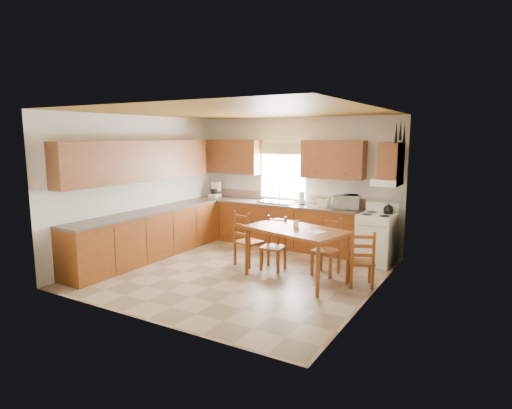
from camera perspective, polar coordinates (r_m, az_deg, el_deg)
The scene contains 35 objects.
floor at distance 7.44m, azimuth -2.19°, elevation -9.01°, with size 4.50×4.50×0.00m, color gray.
ceiling at distance 7.08m, azimuth -2.33°, elevation 12.25°, with size 4.50×4.50×0.00m, color brown.
wall_left at distance 8.55m, azimuth -15.08°, elevation 2.34°, with size 4.50×4.50×0.00m, color silver.
wall_right at distance 6.23m, azimuth 15.46°, elevation -0.11°, with size 4.50×4.50×0.00m, color silver.
wall_back at distance 9.10m, azimuth 5.41°, elevation 3.00°, with size 4.50×4.50×0.00m, color silver.
wall_front at distance 5.40m, azimuth -15.23°, elevation -1.47°, with size 4.50×4.50×0.00m, color silver.
lower_cab_back at distance 9.14m, azimuth 2.39°, elevation -2.72°, with size 3.75×0.60×0.88m, color brown.
lower_cab_left at distance 8.39m, azimuth -14.11°, elevation -4.06°, with size 0.60×3.60×0.88m, color brown.
counter_back at distance 9.05m, azimuth 2.41°, elevation 0.13°, with size 3.75×0.63×0.04m, color brown.
counter_left at distance 8.30m, azimuth -14.23°, elevation -0.97°, with size 0.63×3.60×0.04m, color brown.
backsplash at distance 9.29m, azimuth 3.25°, elevation 1.04°, with size 3.75×0.01×0.18m, color #8B6F5D.
upper_cab_back_left at distance 9.67m, azimuth -3.36°, elevation 6.39°, with size 1.41×0.33×0.75m, color brown.
upper_cab_back_right at distance 8.57m, azimuth 10.25°, elevation 5.91°, with size 1.25×0.33×0.75m, color brown.
upper_cab_left at distance 8.29m, azimuth -15.16°, elevation 5.63°, with size 0.33×3.60×0.75m, color brown.
upper_cab_stove at distance 7.81m, azimuth 17.59°, elevation 5.66°, with size 0.33×0.62×0.62m, color brown.
range_hood at distance 7.85m, azimuth 17.10°, elevation 2.92°, with size 0.44×0.62×0.12m, color white.
window_frame at distance 9.18m, azimuth 3.65°, elevation 4.33°, with size 1.13×0.02×1.18m, color white.
window_pane at distance 9.18m, azimuth 3.63°, elevation 4.33°, with size 1.05×0.01×1.10m, color white.
window_valance at distance 9.13m, azimuth 3.59°, elevation 7.45°, with size 1.19×0.01×0.24m, color #557138.
sink_basin at distance 9.01m, azimuth 2.83°, elevation 0.34°, with size 0.75×0.45×0.04m, color silver.
pine_decal_a at distance 7.46m, azimuth 18.19°, elevation 9.19°, with size 0.22×0.22×0.36m, color black.
pine_decal_b at distance 7.77m, azimuth 18.72°, elevation 9.43°, with size 0.22×0.22×0.36m, color black.
pine_decal_c at distance 8.08m, azimuth 19.18°, elevation 9.10°, with size 0.22×0.22×0.36m, color black.
stove at distance 8.10m, azimuth 15.78°, elevation -4.52°, with size 0.61×0.63×0.90m, color white.
coffeemaker at distance 9.89m, azimuth -5.53°, elevation 1.97°, with size 0.20×0.24×0.34m, color white.
paper_towel at distance 8.79m, azimuth 6.11°, elevation 0.83°, with size 0.12×0.12×0.27m, color white.
toaster at distance 8.57m, azimuth 8.85°, elevation 0.20°, with size 0.20×0.13×0.16m, color white.
microwave at distance 8.42m, azimuth 11.78°, elevation 0.35°, with size 0.46×0.33×0.27m, color white.
dining_table at distance 6.98m, azimuth 5.30°, elevation -6.61°, with size 1.59×0.91×0.85m, color brown.
chair_near_left at distance 7.71m, azimuth -1.03°, elevation -4.52°, with size 0.42×0.40×0.99m, color brown.
chair_near_right at distance 6.86m, azimuth 13.87°, elevation -6.98°, with size 0.37×0.35×0.89m, color brown.
chair_far_left at distance 7.48m, azimuth 2.31°, elevation -5.26°, with size 0.38×0.37×0.91m, color brown.
chair_far_right at distance 7.29m, azimuth 9.31°, elevation -5.61°, with size 0.40×0.38×0.95m, color brown.
table_paper at distance 6.66m, azimuth 7.99°, elevation -3.65°, with size 0.21×0.28×0.00m, color white.
table_card at distance 6.93m, azimuth 5.35°, elevation -2.59°, with size 0.09×0.02×0.12m, color white.
Camera 1 is at (3.81, -5.95, 2.31)m, focal length 30.00 mm.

